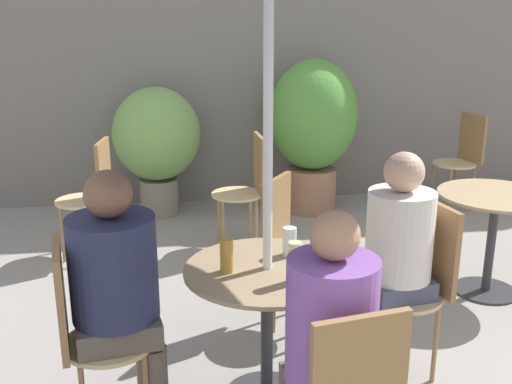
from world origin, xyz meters
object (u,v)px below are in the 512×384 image
(cafe_table_near, at_px, (267,300))
(bistro_chair_2, at_px, (420,275))
(cafe_table_far, at_px, (494,219))
(seated_person_0, at_px, (118,284))
(bistro_chair_5, at_px, (289,240))
(seated_person_2, at_px, (396,248))
(seated_person_1, at_px, (329,337))
(bistro_chair_6, at_px, (464,153))
(bistro_chair_3, at_px, (249,181))
(potted_plant_1, at_px, (313,124))
(bistro_chair_4, at_px, (94,188))
(beer_glass_2, at_px, (294,262))
(potted_plant_0, at_px, (157,139))
(beer_glass_0, at_px, (290,241))
(bistro_chair_0, at_px, (85,325))
(beer_glass_1, at_px, (227,255))

(cafe_table_near, bearing_deg, bistro_chair_2, 10.58)
(cafe_table_far, distance_m, seated_person_0, 2.60)
(bistro_chair_5, relative_size, seated_person_2, 0.77)
(seated_person_1, xyz_separation_m, seated_person_2, (0.54, 0.79, 0.00))
(cafe_table_far, relative_size, bistro_chair_6, 0.82)
(bistro_chair_3, relative_size, potted_plant_1, 0.64)
(bistro_chair_4, height_order, potted_plant_1, potted_plant_1)
(seated_person_2, bearing_deg, beer_glass_2, -73.74)
(bistro_chair_3, relative_size, bistro_chair_5, 1.00)
(bistro_chair_6, relative_size, potted_plant_0, 0.77)
(beer_glass_2, relative_size, potted_plant_0, 0.16)
(seated_person_1, distance_m, beer_glass_0, 0.81)
(bistro_chair_5, bearing_deg, potted_plant_0, 54.74)
(bistro_chair_3, relative_size, bistro_chair_6, 1.00)
(cafe_table_near, height_order, bistro_chair_4, bistro_chair_4)
(bistro_chair_4, distance_m, seated_person_1, 2.92)
(bistro_chair_4, distance_m, seated_person_2, 2.55)
(bistro_chair_0, distance_m, bistro_chair_6, 4.32)
(bistro_chair_6, relative_size, beer_glass_2, 4.93)
(beer_glass_0, height_order, potted_plant_1, potted_plant_1)
(cafe_table_near, xyz_separation_m, bistro_chair_3, (0.16, 2.04, 0.01))
(cafe_table_near, xyz_separation_m, bistro_chair_4, (-1.05, 2.00, 0.01))
(bistro_chair_0, bearing_deg, seated_person_2, -90.00)
(seated_person_2, xyz_separation_m, beer_glass_0, (-0.54, 0.01, 0.06))
(beer_glass_1, bearing_deg, bistro_chair_3, 80.44)
(bistro_chair_3, distance_m, beer_glass_1, 2.10)
(seated_person_1, bearing_deg, seated_person_0, -45.08)
(beer_glass_1, bearing_deg, potted_plant_0, 97.54)
(seated_person_1, height_order, beer_glass_0, seated_person_1)
(beer_glass_2, bearing_deg, cafe_table_far, 36.06)
(bistro_chair_6, height_order, seated_person_2, seated_person_2)
(cafe_table_near, distance_m, potted_plant_0, 3.05)
(bistro_chair_4, xyz_separation_m, beer_glass_1, (0.86, -2.02, 0.23))
(cafe_table_near, xyz_separation_m, seated_person_1, (0.12, -0.67, 0.18))
(bistro_chair_6, distance_m, seated_person_2, 3.15)
(bistro_chair_4, distance_m, beer_glass_1, 2.21)
(bistro_chair_2, bearing_deg, beer_glass_2, -76.79)
(cafe_table_far, bearing_deg, potted_plant_0, 138.49)
(potted_plant_0, bearing_deg, potted_plant_1, -3.48)
(beer_glass_0, xyz_separation_m, beer_glass_2, (-0.04, -0.31, 0.02))
(bistro_chair_5, bearing_deg, beer_glass_0, -156.18)
(bistro_chair_3, distance_m, seated_person_2, 1.99)
(bistro_chair_4, xyz_separation_m, potted_plant_1, (1.92, 0.90, 0.30))
(bistro_chair_3, bearing_deg, bistro_chair_5, 0.54)
(bistro_chair_4, xyz_separation_m, beer_glass_2, (1.14, -2.17, 0.25))
(bistro_chair_2, distance_m, potted_plant_0, 3.17)
(bistro_chair_0, distance_m, bistro_chair_3, 2.40)
(potted_plant_1, bearing_deg, beer_glass_1, -109.97)
(bistro_chair_2, xyz_separation_m, seated_person_0, (-1.48, -0.28, 0.17))
(bistro_chair_0, xyz_separation_m, bistro_chair_5, (1.06, 0.88, 0.00))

